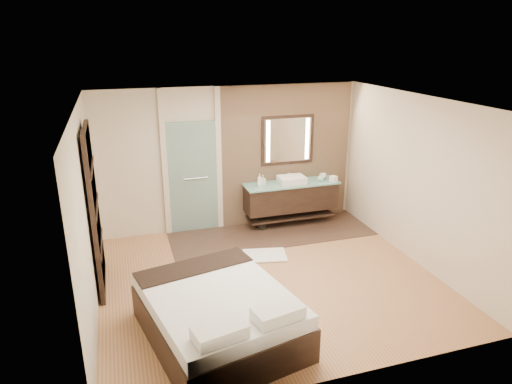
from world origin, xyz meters
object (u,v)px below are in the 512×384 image
object	(u,v)px
mirror_unit	(288,140)
vanity	(291,197)
bed	(219,315)
waste_bin	(262,224)

from	to	relation	value
mirror_unit	vanity	bearing A→B (deg)	-90.00
bed	vanity	bearing A→B (deg)	42.91
bed	waste_bin	xyz separation A→B (m)	(1.54, 3.01, -0.21)
vanity	bed	bearing A→B (deg)	-124.93
mirror_unit	bed	bearing A→B (deg)	-122.95
vanity	waste_bin	bearing A→B (deg)	-173.64
bed	waste_bin	size ratio (longest dim) A/B	10.27
vanity	bed	xyz separation A→B (m)	(-2.15, -3.08, -0.26)
mirror_unit	waste_bin	distance (m)	1.68
vanity	mirror_unit	xyz separation A→B (m)	(0.00, 0.24, 1.07)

